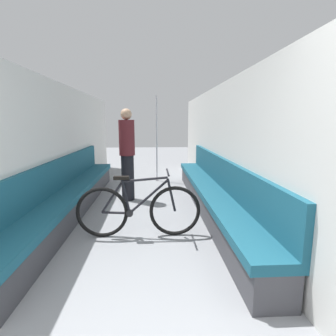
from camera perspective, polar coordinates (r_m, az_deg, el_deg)
name	(u,v)px	position (r m, az deg, el deg)	size (l,w,h in m)	color
wall_left	(47,150)	(4.44, -24.79, 3.56)	(0.10, 9.60, 2.18)	silver
wall_right	(231,149)	(4.32, 13.53, 4.04)	(0.10, 9.60, 2.18)	silver
bench_seat_row_left	(71,196)	(4.65, -20.44, -5.82)	(0.47, 5.00, 0.92)	#3D3D42
bench_seat_row_right	(212,194)	(4.56, 9.48, -5.65)	(0.47, 5.00, 0.92)	#3D3D42
bicycle	(139,210)	(3.53, -6.41, -9.09)	(1.65, 0.46, 0.88)	black
grab_pole_near	(157,140)	(6.73, -2.47, 6.01)	(0.08, 0.08, 2.16)	gray
passenger_standing	(127,154)	(5.11, -8.87, 3.11)	(0.30, 0.30, 1.77)	black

